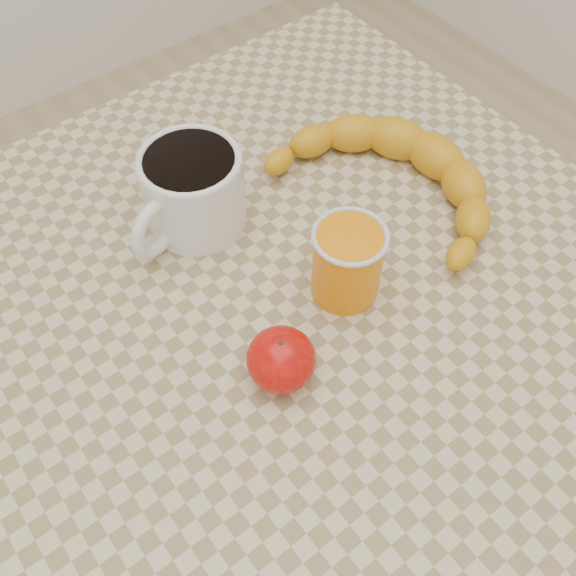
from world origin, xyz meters
TOP-DOWN VIEW (x-y plane):
  - ground at (0.00, 0.00)m, footprint 3.00×3.00m
  - table at (0.00, 0.00)m, footprint 0.80×0.80m
  - coffee_mug at (-0.02, 0.15)m, footprint 0.17×0.14m
  - orange_juice_glass at (0.06, -0.02)m, footprint 0.08×0.08m
  - apple at (-0.06, -0.07)m, footprint 0.08×0.08m
  - banana at (0.19, 0.05)m, footprint 0.29×0.37m

SIDE VIEW (x-z plane):
  - ground at x=0.00m, z-range 0.00..0.00m
  - table at x=0.00m, z-range 0.29..1.04m
  - banana at x=0.19m, z-range 0.75..0.80m
  - apple at x=-0.06m, z-range 0.75..0.81m
  - orange_juice_glass at x=0.06m, z-range 0.75..0.84m
  - coffee_mug at x=-0.02m, z-range 0.75..0.85m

